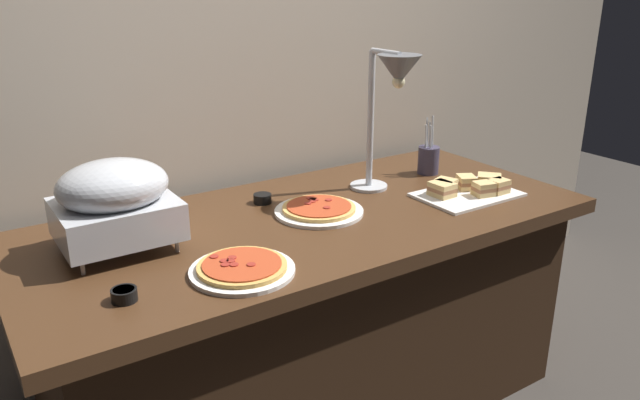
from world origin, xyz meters
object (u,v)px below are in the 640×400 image
chafing_dish (115,201)px  pizza_plate_center (242,268)px  pizza_plate_front (319,210)px  utensil_holder (428,159)px  heat_lamp (393,85)px  sandwich_platter (469,189)px  sauce_cup_far (262,198)px  sauce_cup_near (124,294)px

chafing_dish → pizza_plate_center: bearing=-55.8°
pizza_plate_front → utensil_holder: utensil_holder is taller
chafing_dish → utensil_holder: chafing_dish is taller
heat_lamp → sandwich_platter: heat_lamp is taller
pizza_plate_front → sauce_cup_far: 0.22m
pizza_plate_front → sauce_cup_near: size_ratio=4.69×
utensil_holder → pizza_plate_center: bearing=-159.3°
sandwich_platter → utensil_holder: 0.29m
heat_lamp → sandwich_platter: 0.48m
pizza_plate_front → sauce_cup_near: 0.76m
heat_lamp → sauce_cup_far: (-0.41, 0.19, -0.38)m
sauce_cup_far → chafing_dish: bearing=-167.9°
sandwich_platter → sauce_cup_far: (-0.67, 0.34, -0.01)m
utensil_holder → sauce_cup_far: bearing=175.2°
heat_lamp → pizza_plate_front: size_ratio=1.72×
pizza_plate_front → pizza_plate_center: (-0.42, -0.26, 0.00)m
pizza_plate_front → sauce_cup_near: (-0.73, -0.24, 0.01)m
heat_lamp → sandwich_platter: (0.25, -0.15, -0.38)m
sauce_cup_near → sauce_cup_far: (0.61, 0.43, 0.00)m
sandwich_platter → sauce_cup_near: 1.28m
heat_lamp → sauce_cup_far: heat_lamp is taller
chafing_dish → sauce_cup_far: (0.53, 0.11, -0.13)m
chafing_dish → sauce_cup_near: 0.35m
pizza_plate_front → sauce_cup_far: bearing=119.8°
pizza_plate_front → sandwich_platter: 0.57m
utensil_holder → heat_lamp: bearing=-157.1°
chafing_dish → sauce_cup_far: 0.56m
chafing_dish → pizza_plate_center: (0.23, -0.34, -0.14)m
sauce_cup_near → pizza_plate_front: bearing=18.1°
pizza_plate_center → sauce_cup_near: sauce_cup_near is taller
heat_lamp → pizza_plate_center: bearing=-160.2°
pizza_plate_front → pizza_plate_center: bearing=-148.3°
pizza_plate_center → sauce_cup_far: (0.30, 0.45, 0.01)m
pizza_plate_center → sauce_cup_far: bearing=55.9°
pizza_plate_center → sauce_cup_near: 0.31m
heat_lamp → sauce_cup_near: size_ratio=8.09×
pizza_plate_center → sauce_cup_far: size_ratio=4.49×
sauce_cup_near → utensil_holder: size_ratio=0.27×
chafing_dish → sauce_cup_far: chafing_dish is taller
sandwich_platter → sauce_cup_far: size_ratio=5.72×
sauce_cup_far → utensil_holder: size_ratio=0.27×
sandwich_platter → sauce_cup_near: sandwich_platter is taller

